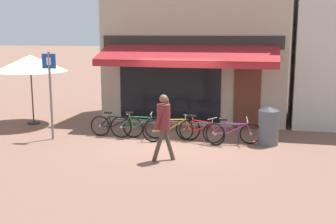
% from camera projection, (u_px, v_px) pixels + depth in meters
% --- Properties ---
extents(ground_plane, '(160.00, 160.00, 0.00)m').
position_uv_depth(ground_plane, '(170.00, 144.00, 12.46)').
color(ground_plane, brown).
extents(shop_front, '(6.61, 4.50, 5.10)m').
position_uv_depth(shop_front, '(197.00, 51.00, 15.88)').
color(shop_front, tan).
rests_on(shop_front, ground_plane).
extents(bike_rack_rail, '(4.25, 0.04, 0.57)m').
position_uv_depth(bike_rack_rail, '(171.00, 124.00, 12.94)').
color(bike_rack_rail, '#47494F').
rests_on(bike_rack_rail, ground_plane).
extents(bicycle_black, '(1.73, 0.52, 0.79)m').
position_uv_depth(bicycle_black, '(116.00, 126.00, 13.24)').
color(bicycle_black, black).
rests_on(bicycle_black, ground_plane).
extents(bicycle_green, '(1.76, 0.52, 0.83)m').
position_uv_depth(bicycle_green, '(138.00, 127.00, 13.06)').
color(bicycle_green, black).
rests_on(bicycle_green, ground_plane).
extents(bicycle_orange, '(1.70, 0.87, 0.83)m').
position_uv_depth(bicycle_orange, '(171.00, 129.00, 12.74)').
color(bicycle_orange, black).
rests_on(bicycle_orange, ground_plane).
extents(bicycle_red, '(1.63, 0.79, 0.80)m').
position_uv_depth(bicycle_red, '(199.00, 131.00, 12.57)').
color(bicycle_red, black).
rests_on(bicycle_red, ground_plane).
extents(bicycle_purple, '(1.74, 0.52, 0.81)m').
position_uv_depth(bicycle_purple, '(232.00, 132.00, 12.37)').
color(bicycle_purple, black).
rests_on(bicycle_purple, ground_plane).
extents(pedestrian_adult, '(0.58, 0.59, 1.73)m').
position_uv_depth(pedestrian_adult, '(164.00, 120.00, 10.65)').
color(pedestrian_adult, '#47382D').
rests_on(pedestrian_adult, ground_plane).
extents(litter_bin, '(0.61, 0.61, 1.14)m').
position_uv_depth(litter_bin, '(268.00, 126.00, 12.28)').
color(litter_bin, '#515459').
rests_on(litter_bin, ground_plane).
extents(parking_sign, '(0.44, 0.07, 2.68)m').
position_uv_depth(parking_sign, '(50.00, 87.00, 12.71)').
color(parking_sign, slate).
rests_on(parking_sign, ground_plane).
extents(cafe_parasol, '(2.57, 2.57, 2.47)m').
position_uv_depth(cafe_parasol, '(30.00, 63.00, 14.78)').
color(cafe_parasol, '#4C3D2D').
rests_on(cafe_parasol, ground_plane).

